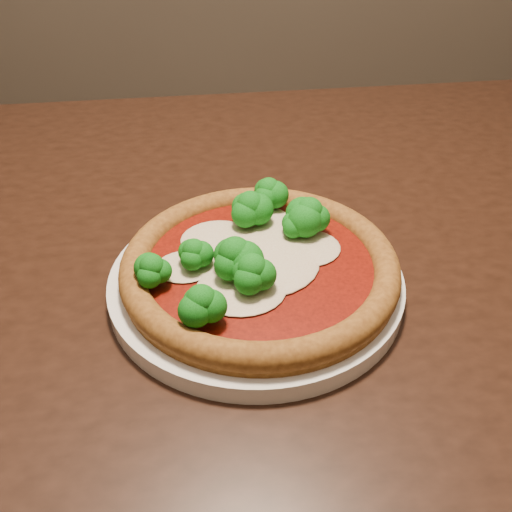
{
  "coord_description": "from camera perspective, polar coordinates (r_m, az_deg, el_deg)",
  "views": [
    {
      "loc": [
        0.15,
        -0.71,
        1.11
      ],
      "look_at": [
        0.17,
        -0.28,
        0.79
      ],
      "focal_mm": 40.0,
      "sensor_mm": 36.0,
      "label": 1
    }
  ],
  "objects": [
    {
      "name": "floor",
      "position": [
        1.33,
        -8.26,
        -20.71
      ],
      "size": [
        4.0,
        4.0,
        0.0
      ],
      "primitive_type": "plane",
      "color": "black",
      "rests_on": "ground"
    },
    {
      "name": "plate",
      "position": [
        0.55,
        0.0,
        -2.57
      ],
      "size": [
        0.28,
        0.28,
        0.02
      ],
      "primitive_type": "cylinder",
      "color": "silver",
      "rests_on": "dining_table"
    },
    {
      "name": "pizza",
      "position": [
        0.54,
        0.1,
        -0.46
      ],
      "size": [
        0.26,
        0.26,
        0.06
      ],
      "rotation": [
        0.0,
        0.0,
        -0.11
      ],
      "color": "brown",
      "rests_on": "plate"
    },
    {
      "name": "dining_table",
      "position": [
        0.67,
        -0.63,
        -5.07
      ],
      "size": [
        1.34,
        1.0,
        0.75
      ],
      "rotation": [
        0.0,
        0.0,
        0.09
      ],
      "color": "black",
      "rests_on": "floor"
    }
  ]
}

